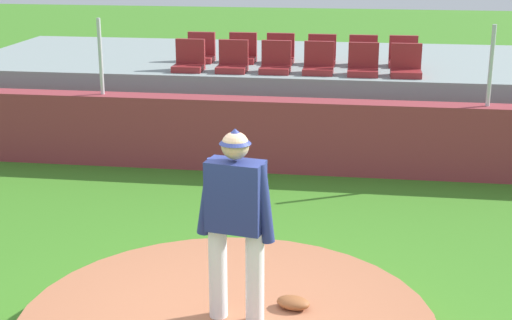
# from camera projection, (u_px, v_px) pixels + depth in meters

# --- Properties ---
(pitcher) EXTENTS (0.70, 0.33, 1.69)m
(pitcher) POSITION_uv_depth(u_px,v_px,m) (236.00, 212.00, 6.19)
(pitcher) COLOR white
(pitcher) RESTS_ON pitchers_mound
(fielding_glove) EXTENTS (0.34, 0.26, 0.11)m
(fielding_glove) POSITION_uv_depth(u_px,v_px,m) (293.00, 303.00, 6.63)
(fielding_glove) COLOR brown
(fielding_glove) RESTS_ON pitchers_mound
(brick_barrier) EXTENTS (12.91, 0.40, 1.08)m
(brick_barrier) POSITION_uv_depth(u_px,v_px,m) (288.00, 136.00, 11.16)
(brick_barrier) COLOR maroon
(brick_barrier) RESTS_ON ground_plane
(fence_post_left) EXTENTS (0.06, 0.06, 1.14)m
(fence_post_left) POSITION_uv_depth(u_px,v_px,m) (100.00, 57.00, 11.23)
(fence_post_left) COLOR silver
(fence_post_left) RESTS_ON brick_barrier
(fence_post_right) EXTENTS (0.06, 0.06, 1.14)m
(fence_post_right) POSITION_uv_depth(u_px,v_px,m) (491.00, 66.00, 10.45)
(fence_post_right) COLOR silver
(fence_post_right) RESTS_ON brick_barrier
(bleacher_platform) EXTENTS (11.92, 4.17, 1.26)m
(bleacher_platform) POSITION_uv_depth(u_px,v_px,m) (304.00, 92.00, 13.79)
(bleacher_platform) COLOR gray
(bleacher_platform) RESTS_ON ground_plane
(stadium_chair_0) EXTENTS (0.48, 0.44, 0.50)m
(stadium_chair_0) POSITION_uv_depth(u_px,v_px,m) (189.00, 61.00, 12.31)
(stadium_chair_0) COLOR maroon
(stadium_chair_0) RESTS_ON bleacher_platform
(stadium_chair_1) EXTENTS (0.48, 0.44, 0.50)m
(stadium_chair_1) POSITION_uv_depth(u_px,v_px,m) (233.00, 62.00, 12.22)
(stadium_chair_1) COLOR maroon
(stadium_chair_1) RESTS_ON bleacher_platform
(stadium_chair_2) EXTENTS (0.48, 0.44, 0.50)m
(stadium_chair_2) POSITION_uv_depth(u_px,v_px,m) (276.00, 63.00, 12.14)
(stadium_chair_2) COLOR maroon
(stadium_chair_2) RESTS_ON bleacher_platform
(stadium_chair_3) EXTENTS (0.48, 0.44, 0.50)m
(stadium_chair_3) POSITION_uv_depth(u_px,v_px,m) (319.00, 64.00, 12.06)
(stadium_chair_3) COLOR maroon
(stadium_chair_3) RESTS_ON bleacher_platform
(stadium_chair_4) EXTENTS (0.48, 0.44, 0.50)m
(stadium_chair_4) POSITION_uv_depth(u_px,v_px,m) (363.00, 65.00, 11.92)
(stadium_chair_4) COLOR maroon
(stadium_chair_4) RESTS_ON bleacher_platform
(stadium_chair_5) EXTENTS (0.48, 0.44, 0.50)m
(stadium_chair_5) POSITION_uv_depth(u_px,v_px,m) (406.00, 66.00, 11.83)
(stadium_chair_5) COLOR maroon
(stadium_chair_5) RESTS_ON bleacher_platform
(stadium_chair_6) EXTENTS (0.48, 0.44, 0.50)m
(stadium_chair_6) POSITION_uv_depth(u_px,v_px,m) (201.00, 52.00, 13.15)
(stadium_chair_6) COLOR maroon
(stadium_chair_6) RESTS_ON bleacher_platform
(stadium_chair_7) EXTENTS (0.48, 0.44, 0.50)m
(stadium_chair_7) POSITION_uv_depth(u_px,v_px,m) (242.00, 53.00, 13.09)
(stadium_chair_7) COLOR maroon
(stadium_chair_7) RESTS_ON bleacher_platform
(stadium_chair_8) EXTENTS (0.48, 0.44, 0.50)m
(stadium_chair_8) POSITION_uv_depth(u_px,v_px,m) (280.00, 54.00, 13.01)
(stadium_chair_8) COLOR maroon
(stadium_chair_8) RESTS_ON bleacher_platform
(stadium_chair_9) EXTENTS (0.48, 0.44, 0.50)m
(stadium_chair_9) POSITION_uv_depth(u_px,v_px,m) (322.00, 55.00, 12.88)
(stadium_chair_9) COLOR maroon
(stadium_chair_9) RESTS_ON bleacher_platform
(stadium_chair_10) EXTENTS (0.48, 0.44, 0.50)m
(stadium_chair_10) POSITION_uv_depth(u_px,v_px,m) (363.00, 56.00, 12.78)
(stadium_chair_10) COLOR maroon
(stadium_chair_10) RESTS_ON bleacher_platform
(stadium_chair_11) EXTENTS (0.48, 0.44, 0.50)m
(stadium_chair_11) POSITION_uv_depth(u_px,v_px,m) (403.00, 57.00, 12.71)
(stadium_chair_11) COLOR maroon
(stadium_chair_11) RESTS_ON bleacher_platform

